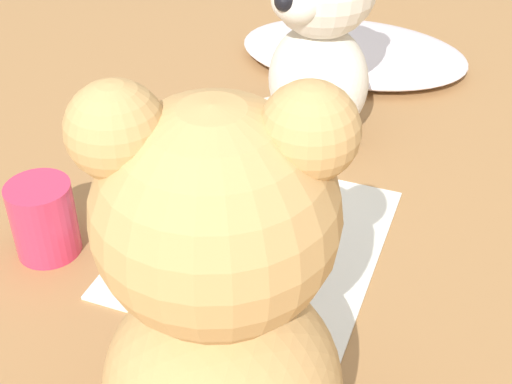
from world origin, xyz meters
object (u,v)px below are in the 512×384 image
teddy_bear_cream (319,35)px  teddy_bear_tan (221,322)px  juice_glass (44,219)px  cupcake_near_cream_bear (186,198)px  cupcake_near_tan_bear (261,253)px

teddy_bear_cream → teddy_bear_tan: bearing=-61.6°
teddy_bear_tan → juice_glass: teddy_bear_tan is taller
teddy_bear_cream → juice_glass: 0.32m
juice_glass → cupcake_near_cream_bear: bearing=39.1°
teddy_bear_tan → cupcake_near_tan_bear: (-0.04, 0.17, -0.10)m
juice_glass → teddy_bear_tan: bearing=-31.4°
teddy_bear_tan → cupcake_near_cream_bear: 0.27m
teddy_bear_cream → cupcake_near_tan_bear: 0.26m
cupcake_near_tan_bear → juice_glass: size_ratio=0.89×
teddy_bear_cream → cupcake_near_cream_bear: 0.22m
teddy_bear_tan → cupcake_near_cream_bear: teddy_bear_tan is taller
cupcake_near_cream_bear → cupcake_near_tan_bear: cupcake_near_cream_bear is taller
cupcake_near_cream_bear → juice_glass: (-0.10, -0.08, 0.01)m
teddy_bear_cream → teddy_bear_tan: (0.07, -0.41, 0.01)m
teddy_bear_cream → cupcake_near_cream_bear: size_ratio=3.73×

